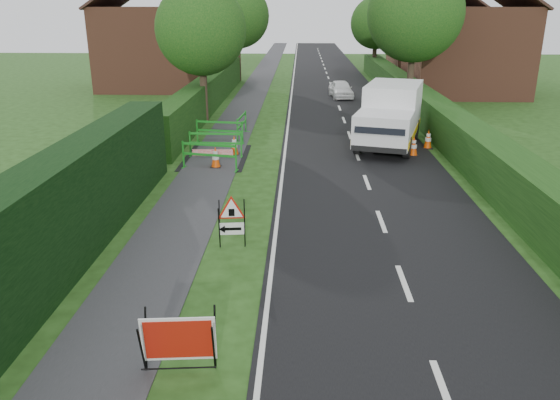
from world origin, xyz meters
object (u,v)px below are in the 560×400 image
object	(u,v)px
red_rect_sign	(179,340)
triangle_sign	(230,218)
hatchback_car	(341,89)
works_van	(390,114)

from	to	relation	value
red_rect_sign	triangle_sign	xyz separation A→B (m)	(0.24, 4.75, 0.21)
triangle_sign	red_rect_sign	bearing A→B (deg)	-99.28
triangle_sign	hatchback_car	size ratio (longest dim) A/B	0.35
red_rect_sign	works_van	distance (m)	16.36
red_rect_sign	triangle_sign	world-z (taller)	triangle_sign
triangle_sign	works_van	xyz separation A→B (m)	(5.38, 10.60, 0.54)
red_rect_sign	hatchback_car	world-z (taller)	hatchback_car
hatchback_car	works_van	bearing A→B (deg)	-90.60
works_van	red_rect_sign	bearing A→B (deg)	-94.01
triangle_sign	works_van	world-z (taller)	works_van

